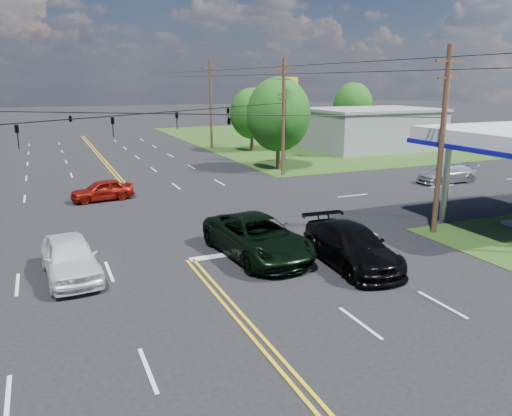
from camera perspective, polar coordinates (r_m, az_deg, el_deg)
name	(u,v)px	position (r m, az deg, el deg)	size (l,w,h in m)	color
ground	(152,217)	(30.00, -11.77, -0.99)	(280.00, 280.00, 0.00)	black
grass_ne	(349,137)	(73.21, 10.61, 8.00)	(46.00, 48.00, 0.03)	#2B4716
stop_bar	(290,246)	(24.29, 3.89, -4.36)	(10.00, 0.50, 0.02)	silver
retail_ne	(372,130)	(60.36, 13.08, 8.67)	(14.00, 10.00, 4.40)	gray
pole_se	(442,139)	(27.05, 20.48, 7.38)	(1.60, 0.28, 9.50)	#492C1E
pole_ne	(283,116)	(41.89, 3.14, 10.40)	(1.60, 0.28, 9.50)	#492C1E
pole_right_far	(211,104)	(59.47, -5.19, 11.77)	(1.60, 0.28, 10.00)	#492C1E
span_wire_signals	(147,114)	(29.03, -12.38, 10.50)	(26.00, 18.00, 1.13)	black
power_lines	(152,64)	(27.03, -11.82, 15.80)	(26.04, 100.00, 0.64)	black
tree_right_a	(278,115)	(45.02, 2.57, 10.62)	(5.70, 5.70, 8.18)	#492C1E
tree_right_b	(252,113)	(57.01, -0.48, 10.76)	(4.94, 4.94, 7.09)	#492C1E
tree_far_r	(353,105)	(70.66, 11.01, 11.46)	(5.32, 5.32, 7.63)	#492C1E
pickup_dkgreen	(258,237)	(22.62, 0.18, -3.31)	(3.04, 6.59, 1.83)	black
suv_black	(351,246)	(21.96, 10.85, -4.26)	(2.43, 5.97, 1.73)	black
pickup_white	(70,258)	(21.58, -20.49, -5.32)	(2.00, 4.98, 1.70)	silver
sedan_red	(102,190)	(34.83, -17.18, 1.96)	(1.64, 4.07, 1.39)	maroon
sedan_far	(447,174)	(41.91, 20.98, 3.69)	(2.01, 4.95, 1.44)	#ADAEB2
polesign_ne	(286,96)	(49.25, 3.45, 12.68)	(2.21, 0.93, 8.16)	#A5A5AA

